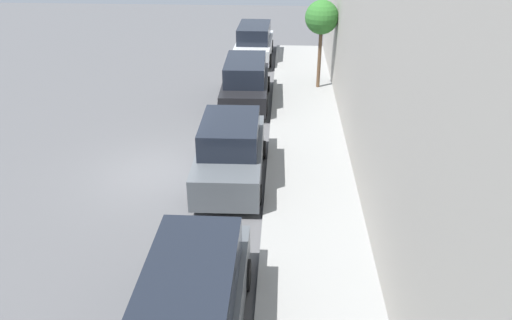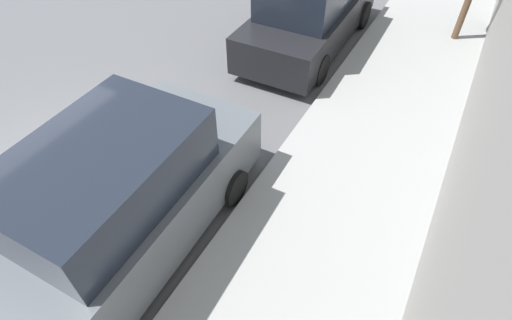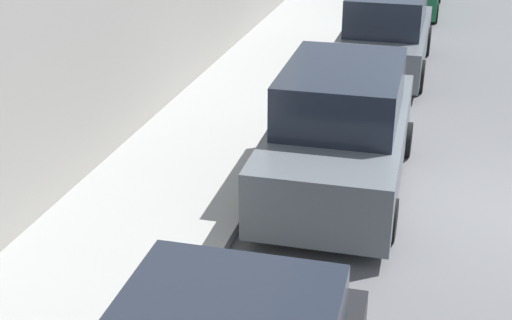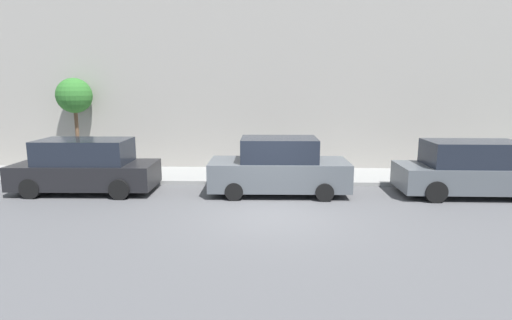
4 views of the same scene
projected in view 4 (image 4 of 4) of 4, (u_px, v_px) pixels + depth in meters
The scene contains 6 objects.
ground_plane at pixel (273, 214), 11.76m from camera, with size 60.00×60.00×0.00m, color #515154.
sidewalk at pixel (272, 176), 16.55m from camera, with size 2.78×32.00×0.15m.
parked_minivan_second at pixel (472, 170), 13.64m from camera, with size 2.02×4.90×1.90m.
parked_suv_third at pixel (279, 167), 13.93m from camera, with size 2.08×4.83×1.98m.
parked_minivan_fourth at pixel (86, 167), 14.11m from camera, with size 2.02×4.94×1.90m.
street_tree at pixel (74, 96), 16.95m from camera, with size 1.48×1.48×3.94m.
Camera 4 is at (-11.28, 0.09, 3.70)m, focal length 28.00 mm.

